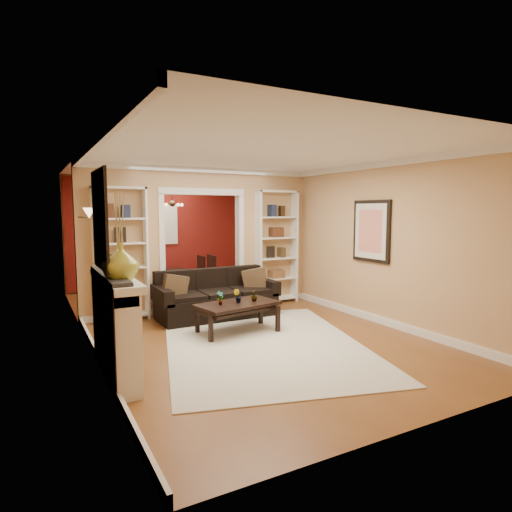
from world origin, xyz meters
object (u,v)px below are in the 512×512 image
bookshelf_left (121,254)px  bookshelf_right (276,247)px  sofa (217,294)px  dining_table (174,283)px  coffee_table (238,318)px  fireplace (117,326)px

bookshelf_left → bookshelf_right: size_ratio=1.00×
sofa → bookshelf_left: size_ratio=0.94×
sofa → bookshelf_right: bookshelf_right is taller
bookshelf_right → dining_table: bearing=132.1°
sofa → coffee_table: size_ratio=1.73×
coffee_table → bookshelf_right: 2.50m
sofa → bookshelf_right: size_ratio=0.94×
bookshelf_left → bookshelf_right: same height
coffee_table → bookshelf_left: 2.35m
coffee_table → bookshelf_left: bookshelf_left is taller
bookshelf_left → dining_table: (1.48, 1.80, -0.89)m
bookshelf_left → dining_table: bearing=50.5°
coffee_table → dining_table: (0.05, 3.42, 0.02)m
bookshelf_left → fireplace: (-0.54, -2.53, -0.57)m
coffee_table → fireplace: (-1.97, -0.90, 0.34)m
sofa → fireplace: size_ratio=1.27×
sofa → dining_table: bearing=91.1°
fireplace → dining_table: size_ratio=1.15×
coffee_table → dining_table: 3.42m
dining_table → coffee_table: bearing=179.2°
sofa → bookshelf_right: 1.83m
bookshelf_left → fireplace: 2.65m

